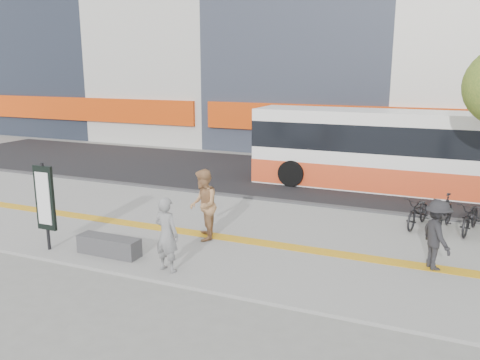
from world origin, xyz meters
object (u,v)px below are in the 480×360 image
at_px(signboard, 45,199).
at_px(bench, 109,246).
at_px(seated_woman, 167,235).
at_px(pedestrian_tan, 203,205).
at_px(pedestrian_dark, 437,235).
at_px(bus, 399,153).

bearing_deg(signboard, bench, 10.81).
bearing_deg(seated_woman, pedestrian_tan, -74.37).
height_order(bench, pedestrian_dark, pedestrian_dark).
xyz_separation_m(bus, pedestrian_dark, (1.56, -7.51, -0.54)).
distance_m(bus, seated_woman, 10.71).
distance_m(bench, seated_woman, 1.92).
height_order(bench, signboard, signboard).
height_order(signboard, bus, bus).
bearing_deg(signboard, pedestrian_tan, 34.49).
height_order(bus, pedestrian_tan, bus).
distance_m(signboard, pedestrian_tan, 3.88).
bearing_deg(pedestrian_tan, bus, 126.73).
bearing_deg(pedestrian_dark, signboard, 77.06).
xyz_separation_m(signboard, bus, (7.30, 10.01, 0.05)).
bearing_deg(bench, pedestrian_tan, 49.90).
relative_size(bench, signboard, 0.73).
bearing_deg(signboard, seated_woman, 0.66).
bearing_deg(seated_woman, bench, 1.55).
bearing_deg(seated_woman, pedestrian_dark, -145.80).
bearing_deg(pedestrian_tan, pedestrian_dark, 67.54).
xyz_separation_m(seated_woman, pedestrian_dark, (5.45, 2.45, -0.05)).
xyz_separation_m(bench, bus, (5.70, 9.70, 1.12)).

